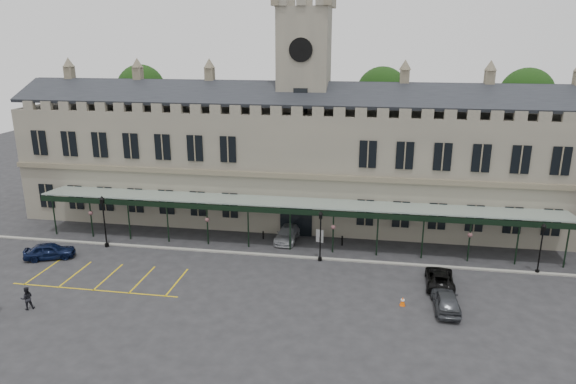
% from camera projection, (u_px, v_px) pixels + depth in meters
% --- Properties ---
extents(ground, '(140.00, 140.00, 0.00)m').
position_uv_depth(ground, '(276.00, 284.00, 41.40)').
color(ground, '#252527').
extents(station_building, '(60.00, 10.36, 17.30)m').
position_uv_depth(station_building, '(303.00, 162.00, 54.59)').
color(station_building, '#6D685B').
rests_on(station_building, ground).
extents(clock_tower, '(5.60, 5.60, 24.80)m').
position_uv_depth(clock_tower, '(304.00, 99.00, 52.78)').
color(clock_tower, '#6D685B').
rests_on(clock_tower, ground).
extents(canopy, '(50.00, 4.10, 4.30)m').
position_uv_depth(canopy, '(291.00, 225.00, 47.77)').
color(canopy, '#8C9E93').
rests_on(canopy, ground).
extents(kerb, '(60.00, 0.40, 0.12)m').
position_uv_depth(kerb, '(287.00, 256.00, 46.58)').
color(kerb, gray).
rests_on(kerb, ground).
extents(parking_markings, '(16.00, 6.00, 0.01)m').
position_uv_depth(parking_markings, '(105.00, 279.00, 42.19)').
color(parking_markings, gold).
rests_on(parking_markings, ground).
extents(tree_behind_left, '(6.00, 6.00, 16.00)m').
position_uv_depth(tree_behind_left, '(141.00, 90.00, 64.85)').
color(tree_behind_left, '#332314').
rests_on(tree_behind_left, ground).
extents(tree_behind_mid, '(6.00, 6.00, 16.00)m').
position_uv_depth(tree_behind_mid, '(382.00, 94.00, 60.12)').
color(tree_behind_mid, '#332314').
rests_on(tree_behind_mid, ground).
extents(tree_behind_right, '(6.00, 6.00, 16.00)m').
position_uv_depth(tree_behind_right, '(526.00, 96.00, 57.59)').
color(tree_behind_right, '#332314').
rests_on(tree_behind_right, ground).
extents(lamp_post_left, '(0.48, 0.48, 5.08)m').
position_uv_depth(lamp_post_left, '(104.00, 217.00, 48.02)').
color(lamp_post_left, black).
rests_on(lamp_post_left, ground).
extents(lamp_post_mid, '(0.44, 0.44, 4.69)m').
position_uv_depth(lamp_post_mid, '(320.00, 231.00, 45.00)').
color(lamp_post_mid, black).
rests_on(lamp_post_mid, ground).
extents(lamp_post_right, '(0.43, 0.43, 4.52)m').
position_uv_depth(lamp_post_right, '(541.00, 244.00, 42.54)').
color(lamp_post_right, black).
rests_on(lamp_post_right, ground).
extents(traffic_cone, '(0.43, 0.43, 0.68)m').
position_uv_depth(traffic_cone, '(403.00, 301.00, 37.98)').
color(traffic_cone, '#FB5B07').
rests_on(traffic_cone, ground).
extents(sign_board, '(0.74, 0.27, 1.30)m').
position_uv_depth(sign_board, '(320.00, 236.00, 49.75)').
color(sign_board, black).
rests_on(sign_board, ground).
extents(bollard_left, '(0.15, 0.15, 0.82)m').
position_uv_depth(bollard_left, '(263.00, 235.00, 50.64)').
color(bollard_left, black).
rests_on(bollard_left, ground).
extents(bollard_right, '(0.17, 0.17, 0.95)m').
position_uv_depth(bollard_right, '(342.00, 241.00, 49.03)').
color(bollard_right, black).
rests_on(bollard_right, ground).
extents(car_left_a, '(4.63, 3.25, 1.46)m').
position_uv_depth(car_left_a, '(50.00, 251.00, 46.05)').
color(car_left_a, black).
rests_on(car_left_a, ground).
extents(car_taxi, '(2.26, 4.91, 1.39)m').
position_uv_depth(car_taxi, '(288.00, 233.00, 50.29)').
color(car_taxi, '#A1A4A9').
rests_on(car_taxi, ground).
extents(car_van, '(2.35, 4.71, 1.28)m').
position_uv_depth(car_van, '(440.00, 278.00, 41.03)').
color(car_van, black).
rests_on(car_van, ground).
extents(car_right_a, '(1.84, 4.41, 1.49)m').
position_uv_depth(car_right_a, '(446.00, 300.00, 37.26)').
color(car_right_a, '#393C41').
rests_on(car_right_a, ground).
extents(person_b, '(1.08, 1.05, 1.75)m').
position_uv_depth(person_b, '(27.00, 298.00, 37.31)').
color(person_b, black).
rests_on(person_b, ground).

